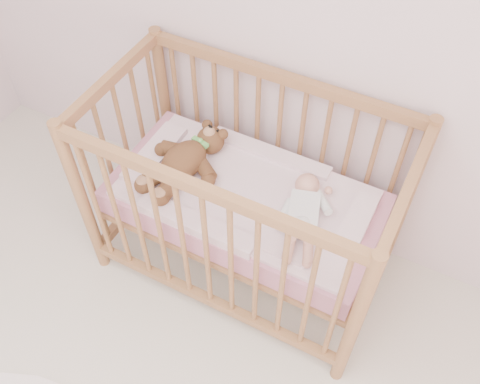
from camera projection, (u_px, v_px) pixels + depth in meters
The scene contains 5 objects.
crib at pixel (245, 201), 2.44m from camera, with size 1.36×0.76×1.00m, color #9A6341, non-canonical shape.
mattress at pixel (245, 203), 2.45m from camera, with size 1.22×0.62×0.13m, color pink.
blanket at pixel (245, 193), 2.39m from camera, with size 1.10×0.58×0.06m, color pink, non-canonical shape.
baby at pixel (304, 209), 2.24m from camera, with size 0.23×0.48×0.12m, color white, non-canonical shape.
teddy_bear at pixel (184, 160), 2.40m from camera, with size 0.37×0.53×0.15m, color brown, non-canonical shape.
Camera 1 is at (0.58, 0.24, 2.41)m, focal length 40.00 mm.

